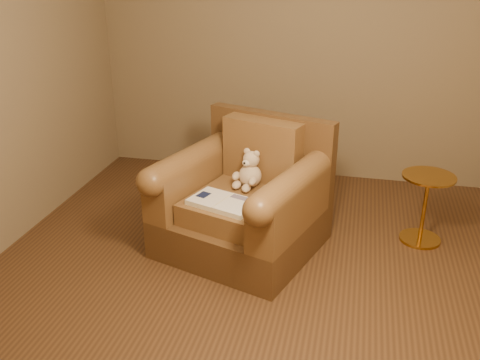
# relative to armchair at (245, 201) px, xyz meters

# --- Properties ---
(floor) EXTENTS (4.00, 4.00, 0.00)m
(floor) POSITION_rel_armchair_xyz_m (0.22, -0.43, -0.37)
(floor) COLOR #4E311B
(floor) RESTS_ON ground
(room) EXTENTS (4.02, 4.02, 2.71)m
(room) POSITION_rel_armchair_xyz_m (0.22, -0.43, 1.34)
(room) COLOR #7F6B4E
(room) RESTS_ON ground
(armchair) EXTENTS (1.34, 1.30, 0.97)m
(armchair) POSITION_rel_armchair_xyz_m (0.00, 0.00, 0.00)
(armchair) COLOR #54371C
(armchair) RESTS_ON floor
(teddy_bear) EXTENTS (0.22, 0.25, 0.30)m
(teddy_bear) POSITION_rel_armchair_xyz_m (0.01, 0.09, 0.20)
(teddy_bear) COLOR #CFB391
(teddy_bear) RESTS_ON armchair
(guidebook) EXTENTS (0.53, 0.42, 0.04)m
(guidebook) POSITION_rel_armchair_xyz_m (-0.10, -0.27, 0.11)
(guidebook) COLOR beige
(guidebook) RESTS_ON armchair
(side_table) EXTENTS (0.40, 0.40, 0.56)m
(side_table) POSITION_rel_armchair_xyz_m (1.35, 0.37, -0.07)
(side_table) COLOR #B98532
(side_table) RESTS_ON floor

